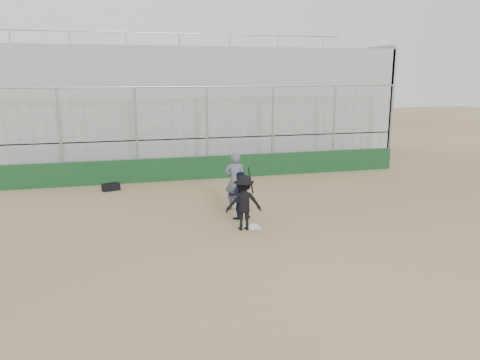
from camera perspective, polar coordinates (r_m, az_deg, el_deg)
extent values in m
plane|color=olive|center=(14.19, 1.45, -5.74)|extent=(90.00, 90.00, 0.00)
cube|color=white|center=(14.19, 1.45, -5.70)|extent=(0.44, 0.44, 0.02)
cube|color=#103518|center=(20.67, -3.96, 1.56)|extent=(18.00, 0.25, 1.00)
cylinder|color=gray|center=(20.43, -4.03, 5.69)|extent=(0.10, 0.10, 4.00)
cylinder|color=gray|center=(23.80, 17.90, 6.11)|extent=(0.10, 0.10, 4.00)
cylinder|color=gray|center=(20.28, -4.12, 11.30)|extent=(18.00, 0.07, 0.07)
cube|color=gray|center=(25.43, -6.09, 4.31)|extent=(20.00, 6.70, 1.60)
cube|color=gray|center=(25.17, -6.25, 10.86)|extent=(20.00, 6.70, 4.20)
cube|color=gray|center=(28.48, 14.37, 9.14)|extent=(0.25, 6.70, 6.10)
cylinder|color=gray|center=(28.37, -7.41, 17.30)|extent=(20.00, 0.06, 0.06)
imported|color=black|center=(13.77, 0.46, -2.76)|extent=(1.11, 0.71, 1.64)
cylinder|color=black|center=(13.82, 1.31, -0.03)|extent=(0.07, 0.57, 0.71)
imported|color=black|center=(14.85, -0.08, -2.89)|extent=(0.76, 0.61, 1.00)
sphere|color=maroon|center=(14.74, -0.08, -1.37)|extent=(0.28, 0.28, 0.28)
imported|color=#505765|center=(15.84, -0.58, -0.44)|extent=(0.84, 0.70, 1.77)
cube|color=black|center=(19.20, -15.45, -0.83)|extent=(0.73, 0.45, 0.29)
cylinder|color=black|center=(19.16, -15.48, -0.35)|extent=(0.44, 0.15, 0.04)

